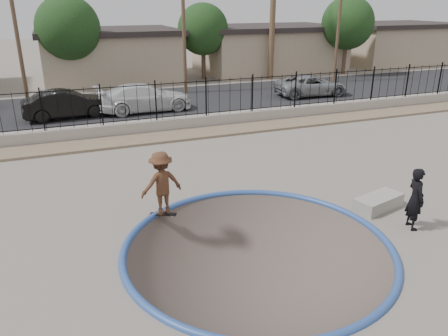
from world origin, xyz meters
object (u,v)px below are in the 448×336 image
(car_c, at_px, (144,98))
(videographer, at_px, (415,199))
(concrete_ledge, at_px, (378,202))
(car_b, at_px, (67,104))
(skater, at_px, (162,186))
(car_d, at_px, (311,85))
(skateboard, at_px, (163,214))

(car_c, bearing_deg, videographer, -168.34)
(concrete_ledge, xyz_separation_m, car_b, (-8.27, 14.91, 0.58))
(skater, height_order, car_d, skater)
(car_d, bearing_deg, skater, 138.47)
(skateboard, xyz_separation_m, concrete_ledge, (6.25, -1.87, 0.14))
(skater, bearing_deg, car_d, -143.83)
(skater, distance_m, car_b, 13.20)
(skateboard, bearing_deg, car_c, 104.91)
(car_b, bearing_deg, concrete_ledge, -156.16)
(skateboard, bearing_deg, skater, 69.28)
(videographer, relative_size, concrete_ledge, 1.11)
(car_b, relative_size, car_d, 0.93)
(car_c, distance_m, car_d, 11.17)
(skateboard, xyz_separation_m, car_c, (2.16, 13.06, 0.75))
(skateboard, distance_m, car_c, 13.26)
(videographer, xyz_separation_m, car_b, (-8.32, 16.23, -0.10))
(skater, distance_m, concrete_ledge, 6.57)
(car_d, bearing_deg, car_b, 94.63)
(concrete_ledge, xyz_separation_m, car_c, (-4.10, 14.93, 0.61))
(skateboard, relative_size, car_d, 0.16)
(skater, bearing_deg, skateboard, 35.99)
(videographer, distance_m, car_b, 18.24)
(car_b, bearing_deg, car_c, -94.89)
(skater, height_order, car_c, skater)
(skater, height_order, concrete_ledge, skater)
(skater, relative_size, car_c, 0.36)
(concrete_ledge, bearing_deg, videographer, -87.76)
(skater, relative_size, car_b, 0.42)
(concrete_ledge, bearing_deg, skateboard, 163.38)
(skater, distance_m, car_d, 18.89)
(skateboard, distance_m, concrete_ledge, 6.53)
(skateboard, height_order, car_c, car_c)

